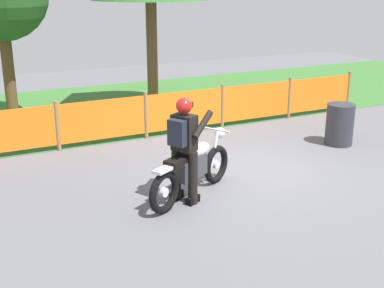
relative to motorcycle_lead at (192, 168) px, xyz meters
The scene contains 6 objects.
ground 1.65m from the motorcycle_lead, 24.07° to the left, with size 24.00×24.00×0.02m, color #5B5B60.
grass_verge 6.53m from the motorcycle_lead, 77.27° to the left, with size 24.00×6.13×0.01m, color #386B2D.
barrier_fence 3.59m from the motorcycle_lead, 66.43° to the left, with size 9.70×0.08×1.05m.
motorcycle_lead is the anchor object (origin of this frame).
rider_lead 0.52m from the motorcycle_lead, 150.25° to the right, with size 0.79×0.71×1.69m.
oil_drum 4.15m from the motorcycle_lead, 15.11° to the left, with size 0.58×0.58×0.88m, color #2D2D33.
Camera 1 is at (-4.79, -7.49, 3.39)m, focal length 47.54 mm.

